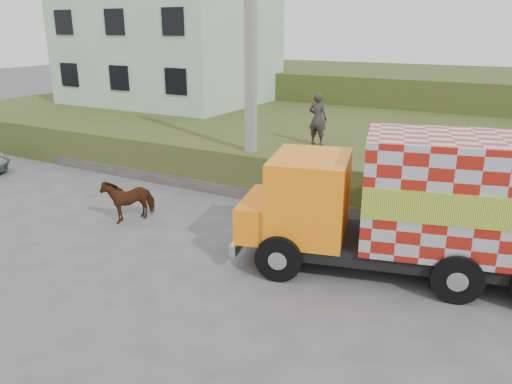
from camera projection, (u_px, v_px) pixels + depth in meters
The scene contains 9 objects.
ground at pixel (196, 249), 12.86m from camera, with size 120.00×120.00×0.00m, color #474749.
embankment at pixel (336, 145), 20.89m from camera, with size 40.00×12.00×1.50m, color #2E4F1A.
embankment_far at pixel (407, 95), 30.58m from camera, with size 40.00×12.00×3.00m, color #2E4F1A.
retaining_strip at pixel (220, 187), 17.20m from camera, with size 16.00×0.50×0.40m, color #595651.
building at pixel (170, 46), 27.34m from camera, with size 10.00×8.00×6.00m, color #AECAAC.
utility_pole at pixel (251, 73), 15.85m from camera, with size 1.20×0.30×8.00m.
cargo_truck at pixel (420, 205), 11.11m from camera, with size 7.66×4.08×3.26m.
cow at pixel (129, 199), 14.74m from camera, with size 0.67×1.48×1.25m, color black.
pedestrian at pixel (318, 119), 17.33m from camera, with size 0.67×0.44×1.85m, color #2C2A27.
Camera 1 is at (7.14, -9.46, 5.43)m, focal length 35.00 mm.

